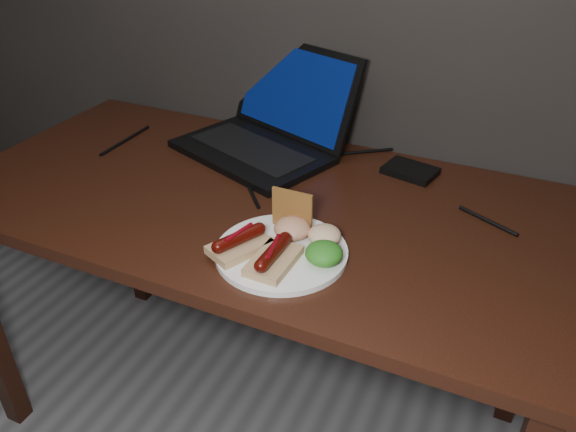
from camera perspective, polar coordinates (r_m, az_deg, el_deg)
The scene contains 11 objects.
desk at distance 1.31m, azimuth -3.38°, elevation -1.25°, with size 1.40×0.70×0.75m.
laptop at distance 1.46m, azimuth -2.07°, elevation 8.87°, with size 0.48×0.44×0.25m.
hard_drive at distance 1.38m, azimuth 12.31°, elevation 4.52°, with size 0.12×0.09×0.02m, color black.
desk_cables at distance 1.37m, azimuth -0.52°, elevation 4.89°, with size 1.01×0.41×0.01m.
plate at distance 1.07m, azimuth -0.67°, elevation -3.68°, with size 0.25×0.25×0.01m, color white.
bread_sausage_left at distance 1.06m, azimuth -4.96°, elevation -2.72°, with size 0.11×0.13×0.04m.
bread_sausage_center at distance 1.02m, azimuth -1.49°, elevation -4.17°, with size 0.07×0.12×0.04m.
crispbread at distance 1.11m, azimuth 0.43°, elevation 0.63°, with size 0.09×0.01×0.09m, color #AF6E30.
salad_greens at distance 1.03m, azimuth 3.68°, elevation -3.81°, with size 0.07×0.07×0.04m, color #1C5210.
salsa_mound at distance 1.09m, azimuth 0.43°, elevation -1.25°, with size 0.07×0.07×0.04m, color #A81A10.
coleslaw_mound at distance 1.08m, azimuth 3.73°, elevation -1.94°, with size 0.06×0.06×0.04m, color beige.
Camera 1 is at (0.53, 0.42, 1.38)m, focal length 35.00 mm.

